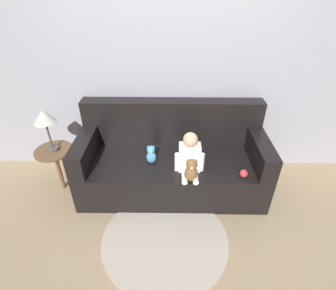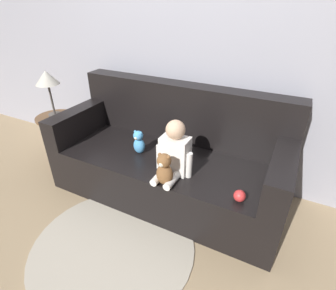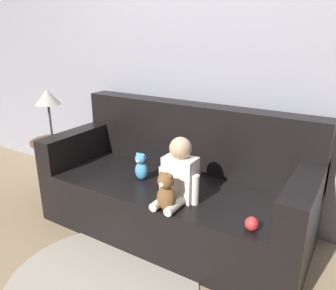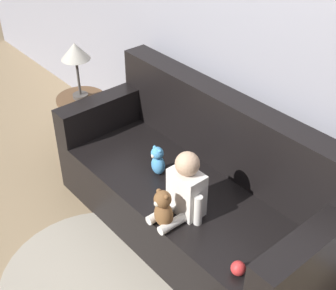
{
  "view_description": "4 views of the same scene",
  "coord_description": "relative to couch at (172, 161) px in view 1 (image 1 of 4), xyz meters",
  "views": [
    {
      "loc": [
        -0.01,
        -2.26,
        2.07
      ],
      "look_at": [
        -0.04,
        -0.12,
        0.65
      ],
      "focal_mm": 28.0,
      "sensor_mm": 36.0,
      "label": 1
    },
    {
      "loc": [
        0.87,
        -1.67,
        1.58
      ],
      "look_at": [
        0.07,
        -0.1,
        0.57
      ],
      "focal_mm": 28.0,
      "sensor_mm": 36.0,
      "label": 2
    },
    {
      "loc": [
        1.11,
        -1.86,
        1.45
      ],
      "look_at": [
        -0.04,
        0.01,
        0.68
      ],
      "focal_mm": 35.0,
      "sensor_mm": 36.0,
      "label": 3
    },
    {
      "loc": [
        1.67,
        -1.6,
        2.33
      ],
      "look_at": [
        -0.11,
        -0.09,
        0.69
      ],
      "focal_mm": 50.0,
      "sensor_mm": 36.0,
      "label": 4
    }
  ],
  "objects": [
    {
      "name": "ground_plane",
      "position": [
        0.0,
        -0.06,
        -0.32
      ],
      "size": [
        12.0,
        12.0,
        0.0
      ],
      "primitive_type": "plane",
      "color": "#9E8460"
    },
    {
      "name": "wall_back",
      "position": [
        0.0,
        0.43,
        0.98
      ],
      "size": [
        8.0,
        0.05,
        2.6
      ],
      "color": "#93939E",
      "rests_on": "ground_plane"
    },
    {
      "name": "couch",
      "position": [
        0.0,
        0.0,
        0.0
      ],
      "size": [
        1.96,
        0.82,
        0.93
      ],
      "color": "black",
      "rests_on": "ground_plane"
    },
    {
      "name": "person_baby",
      "position": [
        0.17,
        -0.26,
        0.26
      ],
      "size": [
        0.29,
        0.31,
        0.42
      ],
      "color": "white",
      "rests_on": "couch"
    },
    {
      "name": "teddy_bear_brown",
      "position": [
        0.18,
        -0.43,
        0.21
      ],
      "size": [
        0.12,
        0.12,
        0.25
      ],
      "color": "brown",
      "rests_on": "couch"
    },
    {
      "name": "plush_toy_side",
      "position": [
        -0.21,
        -0.15,
        0.19
      ],
      "size": [
        0.1,
        0.1,
        0.21
      ],
      "color": "#4C9EDB",
      "rests_on": "couch"
    },
    {
      "name": "toy_ball",
      "position": [
        0.69,
        -0.36,
        0.13
      ],
      "size": [
        0.08,
        0.08,
        0.08
      ],
      "color": "red",
      "rests_on": "couch"
    },
    {
      "name": "floor_rug",
      "position": [
        -0.06,
        -0.78,
        -0.32
      ],
      "size": [
        1.17,
        1.17,
        0.01
      ],
      "color": "#B2A893",
      "rests_on": "ground_plane"
    },
    {
      "name": "side_table",
      "position": [
        -1.24,
        -0.1,
        0.39
      ],
      "size": [
        0.39,
        0.39,
        0.98
      ],
      "color": "brown",
      "rests_on": "ground_plane"
    }
  ]
}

